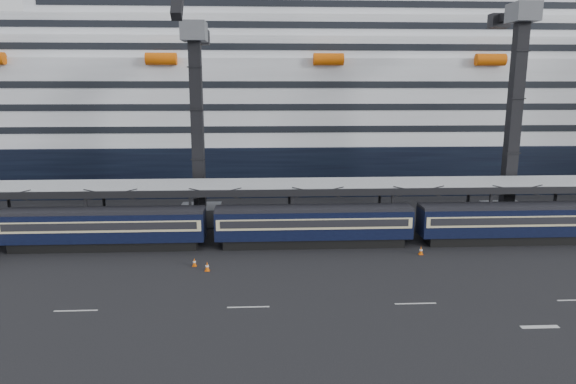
# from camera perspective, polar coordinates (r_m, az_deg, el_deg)

# --- Properties ---
(ground) EXTENTS (260.00, 260.00, 0.00)m
(ground) POSITION_cam_1_polar(r_m,az_deg,el_deg) (42.92, 15.03, -9.66)
(ground) COLOR black
(ground) RESTS_ON ground
(lane_markings) EXTENTS (111.00, 4.27, 0.02)m
(lane_markings) POSITION_cam_1_polar(r_m,az_deg,el_deg) (41.82, 28.19, -11.27)
(lane_markings) COLOR beige
(lane_markings) RESTS_ON ground
(train) EXTENTS (133.05, 3.00, 4.05)m
(train) POSITION_cam_1_polar(r_m,az_deg,el_deg) (50.40, 6.65, -3.48)
(train) COLOR black
(train) RESTS_ON ground
(canopy) EXTENTS (130.00, 6.25, 5.53)m
(canopy) POSITION_cam_1_polar(r_m,az_deg,el_deg) (54.47, 10.87, 0.82)
(canopy) COLOR #9EA2A6
(canopy) RESTS_ON ground
(cruise_ship) EXTENTS (214.09, 28.84, 34.00)m
(cruise_ship) POSITION_cam_1_polar(r_m,az_deg,el_deg) (84.82, 5.21, 9.64)
(cruise_ship) COLOR black
(cruise_ship) RESTS_ON ground
(crane_dark_near) EXTENTS (4.50, 17.75, 35.08)m
(crane_dark_near) POSITION_cam_1_polar(r_m,az_deg,el_deg) (57.10, -10.12, 8.10)
(crane_dark_near) COLOR #48494F
(crane_dark_near) RESTS_ON ground
(crane_dark_mid) EXTENTS (4.50, 18.24, 39.64)m
(crane_dark_mid) POSITION_cam_1_polar(r_m,az_deg,el_deg) (62.18, 24.09, 8.88)
(crane_dark_mid) COLOR #48494F
(crane_dark_mid) RESTS_ON ground
(traffic_cone_b) EXTENTS (0.37, 0.37, 0.75)m
(traffic_cone_b) POSITION_cam_1_polar(r_m,az_deg,el_deg) (45.58, -10.36, -7.67)
(traffic_cone_b) COLOR #DA5506
(traffic_cone_b) RESTS_ON ground
(traffic_cone_c) EXTENTS (0.41, 0.41, 0.83)m
(traffic_cone_c) POSITION_cam_1_polar(r_m,az_deg,el_deg) (44.29, -8.97, -8.15)
(traffic_cone_c) COLOR #DA5506
(traffic_cone_c) RESTS_ON ground
(traffic_cone_d) EXTENTS (0.41, 0.41, 0.82)m
(traffic_cone_d) POSITION_cam_1_polar(r_m,az_deg,el_deg) (49.40, 14.56, -6.29)
(traffic_cone_d) COLOR #DA5506
(traffic_cone_d) RESTS_ON ground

